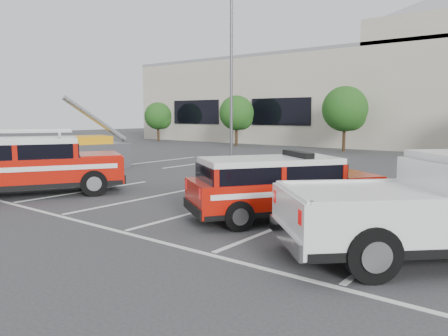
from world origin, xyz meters
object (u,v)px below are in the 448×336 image
Objects in this scene: light_pole_left at (231,74)px; ladder_suv at (32,169)px; fire_chief_suv at (282,191)px; tree_far_left at (159,117)px; tree_left at (238,114)px; tree_mid_left at (346,111)px; utility_rig at (81,153)px.

ladder_suv is at bearing -82.59° from light_pole_left.
tree_far_left is at bearing 176.49° from fire_chief_suv.
tree_mid_left is at bearing 0.00° from tree_left.
utility_rig is (-13.94, 3.27, 0.01)m from fire_chief_suv.
light_pole_left reaches higher than ladder_suv.
fire_chief_suv is at bearing -51.18° from tree_left.
utility_rig is (-5.43, 5.57, -0.15)m from ladder_suv.
tree_far_left is at bearing -180.00° from tree_mid_left.
utility_rig is at bearing -110.45° from tree_mid_left.
tree_left is 25.28m from ladder_suv.
light_pole_left is (6.91, -10.05, 2.41)m from tree_left.
ladder_suv is (1.77, -13.62, -4.30)m from light_pole_left.
tree_mid_left reaches higher than tree_far_left.
tree_mid_left is (20.00, 0.00, 0.54)m from tree_far_left.
tree_far_left is at bearing 149.29° from light_pole_left.
fire_chief_suv is (7.19, -21.36, -2.31)m from tree_mid_left.
ladder_suv is (-1.32, -23.67, -2.15)m from tree_mid_left.
tree_far_left reaches higher than fire_chief_suv.
tree_far_left is 20.01m from tree_mid_left.
tree_left is at bearing 140.61° from ladder_suv.
tree_left is at bearing -180.00° from tree_mid_left.
light_pole_left is 14.39m from ladder_suv.
fire_chief_suv is at bearing -47.75° from light_pole_left.
ladder_suv is at bearing -130.22° from fire_chief_suv.
tree_left is 10.00m from tree_mid_left.
tree_mid_left is (10.00, 0.00, 0.27)m from tree_left.
tree_left is 27.50m from fire_chief_suv.
light_pole_left is 9.90m from utility_rig.
tree_mid_left is 1.05× the size of utility_rig.
tree_mid_left is 23.80m from ladder_suv.
ladder_suv is 7.78m from utility_rig.
light_pole_left is 15.93m from fire_chief_suv.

